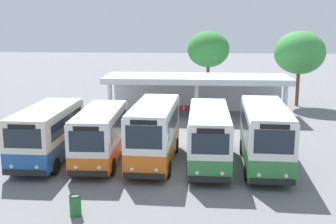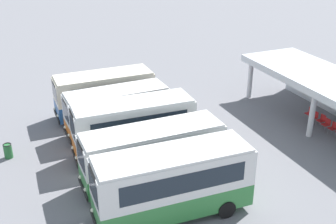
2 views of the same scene
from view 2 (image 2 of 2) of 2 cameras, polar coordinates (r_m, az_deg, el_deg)
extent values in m
plane|color=slate|center=(24.36, -8.41, -7.31)|extent=(180.00, 180.00, 0.00)
cylinder|color=black|center=(28.96, -11.93, -1.12)|extent=(0.23, 0.90, 0.90)
cylinder|color=black|center=(30.98, -12.77, 0.55)|extent=(0.23, 0.90, 0.90)
cylinder|color=black|center=(29.88, -4.02, 0.22)|extent=(0.23, 0.90, 0.90)
cylinder|color=black|center=(31.84, -5.34, 1.76)|extent=(0.23, 0.90, 0.90)
cube|color=#23569E|center=(30.15, -8.53, 1.21)|extent=(2.39, 6.81, 1.08)
cube|color=beige|center=(29.66, -8.69, 3.53)|extent=(2.39, 6.81, 1.53)
cube|color=beige|center=(29.38, -8.79, 5.03)|extent=(2.32, 6.61, 0.12)
cube|color=black|center=(29.77, -14.86, -0.54)|extent=(2.22, 0.12, 0.28)
cube|color=#1E2833|center=(29.10, -15.14, 2.61)|extent=(1.92, 0.06, 1.00)
cube|color=black|center=(28.89, -15.27, 3.70)|extent=(1.40, 0.06, 0.24)
cube|color=#1E2833|center=(28.61, -7.91, 2.88)|extent=(0.08, 5.44, 0.84)
cube|color=#1E2833|center=(30.72, -9.07, 4.35)|extent=(0.08, 5.44, 0.84)
sphere|color=#EAEACC|center=(29.07, -14.70, -0.48)|extent=(0.20, 0.20, 0.20)
sphere|color=#EAEACC|center=(30.24, -15.09, 0.48)|extent=(0.20, 0.20, 0.20)
cylinder|color=black|center=(26.34, -10.29, -3.70)|extent=(0.24, 0.91, 0.90)
cylinder|color=black|center=(28.11, -11.37, -1.90)|extent=(0.24, 0.91, 0.90)
cylinder|color=black|center=(27.44, -2.08, -2.07)|extent=(0.24, 0.91, 0.90)
cylinder|color=black|center=(29.13, -3.61, -0.44)|extent=(0.24, 0.91, 0.90)
cube|color=orange|center=(27.51, -6.82, -1.27)|extent=(2.29, 6.62, 0.91)
cube|color=silver|center=(26.98, -6.95, 1.15)|extent=(2.29, 6.62, 1.63)
cube|color=silver|center=(26.65, -7.05, 2.88)|extent=(2.22, 6.42, 0.12)
cube|color=black|center=(26.97, -13.49, -3.13)|extent=(2.02, 0.15, 0.28)
cube|color=#1E2833|center=(26.28, -13.74, 0.04)|extent=(1.74, 0.09, 1.06)
cube|color=black|center=(26.02, -13.88, 1.34)|extent=(1.28, 0.08, 0.24)
cube|color=#1E2833|center=(26.07, -6.03, 0.45)|extent=(0.17, 5.25, 0.90)
cube|color=#1E2833|center=(27.92, -7.44, 2.07)|extent=(0.17, 5.25, 0.90)
sphere|color=#EAEACC|center=(26.32, -13.26, -3.07)|extent=(0.20, 0.20, 0.20)
sphere|color=#EAEACC|center=(27.35, -13.79, -2.02)|extent=(0.20, 0.20, 0.20)
cylinder|color=black|center=(23.83, -8.86, -6.86)|extent=(0.25, 0.91, 0.90)
cylinder|color=black|center=(25.60, -9.89, -4.56)|extent=(0.25, 0.91, 0.90)
cylinder|color=black|center=(24.88, 0.92, -5.07)|extent=(0.25, 0.91, 0.90)
cylinder|color=black|center=(26.58, -0.73, -3.00)|extent=(0.25, 0.91, 0.90)
cube|color=orange|center=(24.89, -4.60, -3.83)|extent=(2.44, 7.06, 1.13)
cube|color=white|center=(24.22, -4.72, -0.81)|extent=(2.44, 7.06, 1.78)
cube|color=white|center=(23.83, -4.79, 1.25)|extent=(2.36, 6.85, 0.12)
cube|color=black|center=(24.50, -12.52, -6.04)|extent=(2.07, 0.18, 0.28)
cube|color=#1E2833|center=(23.60, -12.84, -1.98)|extent=(1.78, 0.12, 1.16)
cube|color=black|center=(23.29, -13.00, -0.40)|extent=(1.30, 0.10, 0.24)
cube|color=#1E2833|center=(23.30, -3.73, -1.72)|extent=(0.25, 5.58, 0.98)
cube|color=#1E2833|center=(25.17, -5.20, 0.32)|extent=(0.25, 5.58, 0.98)
sphere|color=#EAEACC|center=(23.83, -12.32, -6.09)|extent=(0.20, 0.20, 0.20)
sphere|color=#EAEACC|center=(24.87, -12.79, -4.75)|extent=(0.20, 0.20, 0.20)
cylinder|color=black|center=(21.28, -6.94, -11.00)|extent=(0.22, 0.90, 0.90)
cylinder|color=black|center=(22.94, -8.43, -8.20)|extent=(0.22, 0.90, 0.90)
cylinder|color=black|center=(22.69, 4.48, -8.37)|extent=(0.22, 0.90, 0.90)
cylinder|color=black|center=(24.25, 2.26, -5.94)|extent=(0.22, 0.90, 0.90)
cube|color=#337F3D|center=(22.43, -2.02, -7.36)|extent=(2.17, 7.50, 1.05)
cube|color=silver|center=(21.76, -2.08, -4.42)|extent=(2.17, 7.50, 1.58)
cube|color=silver|center=(21.36, -2.11, -2.44)|extent=(2.11, 7.28, 0.12)
cube|color=black|center=(21.82, -11.45, -10.13)|extent=(2.05, 0.10, 0.28)
cube|color=#1E2833|center=(20.89, -11.73, -6.16)|extent=(1.77, 0.05, 1.02)
cube|color=black|center=(20.58, -11.88, -4.68)|extent=(1.29, 0.05, 0.24)
cube|color=#1E2833|center=(20.90, -0.76, -5.57)|extent=(0.05, 6.00, 0.87)
cube|color=#1E2833|center=(22.65, -2.81, -3.05)|extent=(0.05, 6.00, 0.87)
sphere|color=#EAEACC|center=(21.16, -11.14, -10.30)|extent=(0.20, 0.20, 0.20)
sphere|color=#EAEACC|center=(22.14, -11.83, -8.64)|extent=(0.20, 0.20, 0.20)
cylinder|color=black|center=(20.59, -6.47, -12.37)|extent=(0.25, 0.91, 0.90)
cylinder|color=black|center=(20.35, 7.95, -12.97)|extent=(0.25, 0.91, 0.90)
cylinder|color=black|center=(21.87, 5.25, -9.82)|extent=(0.25, 0.91, 0.90)
cube|color=#337F3D|center=(20.01, 0.69, -11.63)|extent=(2.51, 7.40, 1.14)
cube|color=silver|center=(19.19, 0.72, -8.13)|extent=(2.51, 7.40, 1.77)
cube|color=silver|center=(18.69, 0.73, -5.71)|extent=(2.44, 7.18, 0.12)
cube|color=black|center=(19.50, -9.80, -14.78)|extent=(2.13, 0.18, 0.28)
cube|color=#1E2833|center=(18.35, -10.10, -10.09)|extent=(1.84, 0.12, 1.15)
cube|color=black|center=(17.96, -10.27, -8.22)|extent=(1.35, 0.10, 0.24)
cube|color=#1E2833|center=(18.34, 2.31, -9.70)|extent=(0.26, 5.86, 0.97)
cube|color=#1E2833|center=(20.07, -0.19, -6.35)|extent=(0.26, 5.86, 0.97)
sphere|color=#EAEACC|center=(19.79, -10.22, -13.00)|extent=(0.20, 0.20, 0.20)
cylinder|color=silver|center=(33.22, 11.12, 4.52)|extent=(0.36, 0.36, 3.20)
cylinder|color=silver|center=(28.13, 19.01, -0.20)|extent=(0.36, 0.36, 3.20)
cube|color=silver|center=(27.26, 18.63, 2.41)|extent=(15.44, 0.10, 0.28)
cylinder|color=slate|center=(30.77, 18.49, -0.79)|extent=(0.03, 0.03, 0.44)
cylinder|color=slate|center=(31.00, 18.06, -0.54)|extent=(0.03, 0.03, 0.44)
cylinder|color=slate|center=(31.00, 18.97, -0.67)|extent=(0.03, 0.03, 0.44)
cylinder|color=slate|center=(31.23, 18.54, -0.42)|extent=(0.03, 0.03, 0.44)
cube|color=#B21E1E|center=(30.90, 18.57, -0.21)|extent=(0.46, 0.46, 0.04)
cube|color=#B21E1E|center=(30.96, 18.90, 0.20)|extent=(0.44, 0.06, 0.40)
cylinder|color=slate|center=(30.30, 19.05, -1.29)|extent=(0.03, 0.03, 0.44)
cylinder|color=slate|center=(30.52, 18.61, -1.03)|extent=(0.03, 0.03, 0.44)
cylinder|color=slate|center=(30.53, 19.53, -1.16)|extent=(0.03, 0.03, 0.44)
cylinder|color=slate|center=(30.75, 19.09, -0.90)|extent=(0.03, 0.03, 0.44)
cube|color=#B21E1E|center=(30.43, 19.13, -0.69)|extent=(0.46, 0.46, 0.04)
cube|color=#B21E1E|center=(30.48, 19.46, -0.28)|extent=(0.44, 0.06, 0.40)
cylinder|color=slate|center=(29.97, 19.96, -1.71)|extent=(0.03, 0.03, 0.44)
cylinder|color=slate|center=(30.19, 19.50, -1.45)|extent=(0.03, 0.03, 0.44)
cylinder|color=slate|center=(30.21, 20.44, -1.58)|extent=(0.03, 0.03, 0.44)
cylinder|color=slate|center=(30.43, 19.98, -1.32)|extent=(0.03, 0.03, 0.44)
cube|color=#B21E1E|center=(30.10, 20.03, -1.11)|extent=(0.46, 0.46, 0.04)
cube|color=#B21E1E|center=(30.15, 20.36, -0.69)|extent=(0.44, 0.06, 0.40)
cylinder|color=slate|center=(29.50, 20.53, -2.24)|extent=(0.03, 0.03, 0.44)
cylinder|color=slate|center=(29.71, 20.06, -1.97)|extent=(0.03, 0.03, 0.44)
cylinder|color=slate|center=(29.74, 21.01, -2.10)|extent=(0.03, 0.03, 0.44)
cylinder|color=slate|center=(29.95, 20.55, -1.83)|extent=(0.03, 0.03, 0.44)
cube|color=#B21E1E|center=(29.62, 20.61, -1.62)|extent=(0.46, 0.46, 0.04)
cube|color=#B21E1E|center=(29.68, 20.94, -1.20)|extent=(0.44, 0.06, 0.40)
cylinder|color=slate|center=(29.13, 21.34, -2.72)|extent=(0.03, 0.03, 0.44)
cylinder|color=slate|center=(29.34, 20.86, -2.44)|extent=(0.03, 0.03, 0.44)
cylinder|color=slate|center=(29.37, 21.82, -2.58)|extent=(0.03, 0.03, 0.44)
cylinder|color=slate|center=(29.58, 21.35, -2.30)|extent=(0.03, 0.03, 0.44)
cube|color=#B21E1E|center=(29.25, 21.42, -2.09)|extent=(0.46, 0.46, 0.04)
cube|color=#B21E1E|center=(29.31, 21.75, -1.66)|extent=(0.44, 0.06, 0.40)
cylinder|color=slate|center=(29.03, 21.79, -2.90)|extent=(0.03, 0.03, 0.44)
cylinder|color=#266633|center=(26.44, -20.91, -5.00)|extent=(0.48, 0.48, 0.85)
torus|color=black|center=(26.24, -21.05, -4.16)|extent=(0.49, 0.49, 0.06)
camera|label=1|loc=(25.21, -63.00, -0.38)|focal=46.32mm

